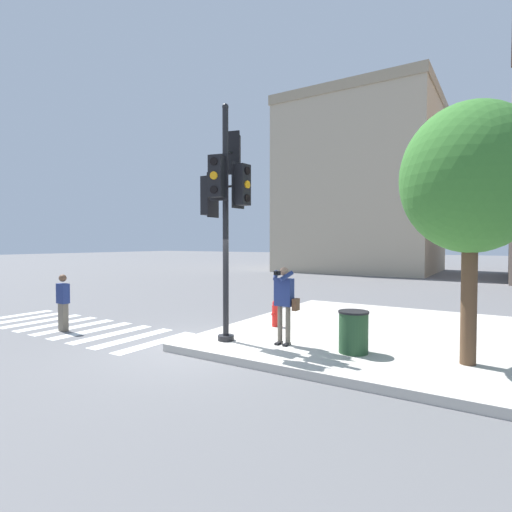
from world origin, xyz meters
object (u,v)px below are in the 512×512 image
at_px(traffic_signal_pole, 225,194).
at_px(street_tree, 471,179).
at_px(person_photographer, 284,298).
at_px(trash_bin, 353,332).
at_px(fire_hydrant, 275,313).
at_px(pedestrian_distant, 63,301).

height_order(traffic_signal_pole, street_tree, traffic_signal_pole).
distance_m(person_photographer, trash_bin, 1.63).
distance_m(traffic_signal_pole, fire_hydrant, 3.60).
distance_m(pedestrian_distant, fire_hydrant, 5.82).
relative_size(person_photographer, street_tree, 0.36).
xyz_separation_m(traffic_signal_pole, person_photographer, (1.32, 0.39, -2.35)).
bearing_deg(trash_bin, street_tree, 10.50).
distance_m(traffic_signal_pole, person_photographer, 2.73).
height_order(pedestrian_distant, trash_bin, pedestrian_distant).
relative_size(person_photographer, pedestrian_distant, 1.10).
height_order(traffic_signal_pole, fire_hydrant, traffic_signal_pole).
xyz_separation_m(person_photographer, fire_hydrant, (-1.10, 1.55, -0.67)).
relative_size(person_photographer, fire_hydrant, 2.39).
height_order(person_photographer, trash_bin, person_photographer).
distance_m(traffic_signal_pole, pedestrian_distant, 5.60).
bearing_deg(fire_hydrant, pedestrian_distant, -149.78).
xyz_separation_m(fire_hydrant, trash_bin, (2.61, -1.38, 0.08)).
bearing_deg(pedestrian_distant, fire_hydrant, 30.22).
height_order(fire_hydrant, trash_bin, trash_bin).
bearing_deg(pedestrian_distant, trash_bin, 11.47).
distance_m(person_photographer, fire_hydrant, 2.01).
distance_m(street_tree, fire_hydrant, 5.66).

